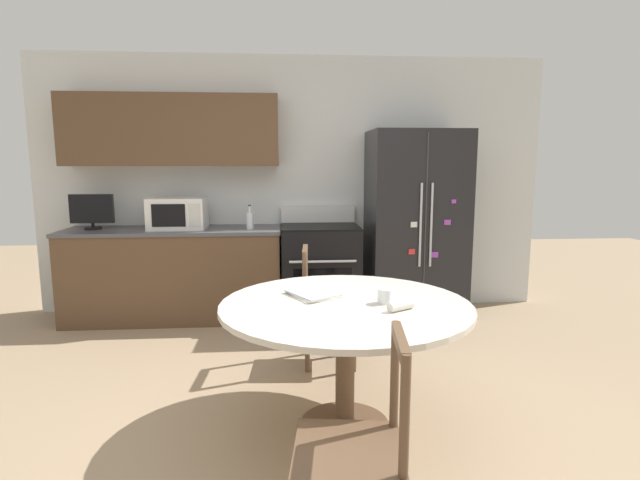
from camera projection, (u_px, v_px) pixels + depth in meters
name	position (u px, v px, depth m)	size (l,w,h in m)	color
ground_plane	(305.00, 439.00, 2.80)	(14.00, 14.00, 0.00)	#9E8466
back_wall	(263.00, 172.00, 5.11)	(5.20, 0.44, 2.60)	silver
kitchen_counter	(175.00, 274.00, 4.90)	(2.08, 0.64, 0.90)	brown
refrigerator	(415.00, 225.00, 4.94)	(0.92, 0.74, 1.84)	black
oven_range	(320.00, 270.00, 4.97)	(0.76, 0.68, 1.08)	black
microwave	(178.00, 213.00, 4.80)	(0.53, 0.39, 0.30)	white
countertop_tv	(92.00, 210.00, 4.77)	(0.40, 0.16, 0.34)	black
counter_bottle	(250.00, 220.00, 4.77)	(0.07, 0.07, 0.23)	silver
dining_table	(345.00, 323.00, 2.83)	(1.42, 1.42, 0.75)	beige
dining_chair_far	(326.00, 308.00, 3.80)	(0.45, 0.45, 0.90)	brown
dining_chair_near	(356.00, 451.00, 1.92)	(0.47, 0.47, 0.90)	brown
candle_glass	(385.00, 297.00, 2.80)	(0.08, 0.08, 0.08)	silver
folded_napkin	(401.00, 306.00, 2.67)	(0.16, 0.12, 0.05)	silver
mail_stack	(312.00, 294.00, 2.96)	(0.34, 0.37, 0.02)	white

